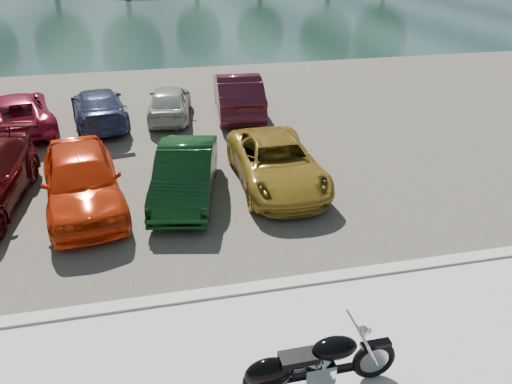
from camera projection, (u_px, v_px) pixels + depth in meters
ground at (285, 372)px, 7.74m from camera, size 200.00×200.00×0.00m
kerb at (257, 289)px, 9.44m from camera, size 60.00×0.30×0.14m
parking_lot at (201, 129)px, 17.26m from camera, size 60.00×18.00×0.04m
river at (160, 13)px, 42.40m from camera, size 120.00×40.00×0.00m
motorcycle at (307, 366)px, 7.12m from camera, size 2.33×0.75×1.05m
car_4 at (82, 180)px, 11.99m from camera, size 2.45×4.63×1.50m
car_5 at (186, 173)px, 12.51m from camera, size 2.15×4.17×1.31m
car_6 at (277, 163)px, 13.18m from camera, size 2.07×4.48×1.24m
car_10 at (16, 113)px, 16.80m from camera, size 3.29×5.04×1.29m
car_11 at (98, 107)px, 17.44m from camera, size 2.36×4.48×1.24m
car_12 at (169, 102)px, 17.99m from camera, size 1.91×3.77×1.23m
car_13 at (238, 93)px, 18.43m from camera, size 1.99×4.70×1.51m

